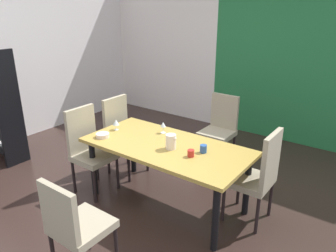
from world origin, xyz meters
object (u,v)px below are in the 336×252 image
(wine_glass_near_window, at_px, (116,122))
(chair_right_far, at_px, (258,174))
(chair_head_near, at_px, (74,224))
(serving_bowl_front, at_px, (103,135))
(pitcher_near_shelf, at_px, (171,142))
(chair_head_far, at_px, (220,126))
(cup_corner, at_px, (191,153))
(chair_left_near, at_px, (89,147))
(chair_left_far, at_px, (122,133))
(dining_table, at_px, (166,152))
(wine_glass_north, at_px, (163,125))
(cup_west, at_px, (203,149))

(wine_glass_near_window, bearing_deg, chair_right_far, 9.60)
(chair_head_near, distance_m, wine_glass_near_window, 1.60)
(serving_bowl_front, xyz_separation_m, pitcher_near_shelf, (0.83, 0.21, 0.06))
(chair_head_far, distance_m, cup_corner, 1.50)
(serving_bowl_front, bearing_deg, chair_head_near, -53.84)
(chair_left_near, distance_m, chair_head_near, 1.45)
(chair_head_far, xyz_separation_m, serving_bowl_front, (-0.71, -1.60, 0.22))
(chair_left_far, distance_m, cup_corner, 1.41)
(dining_table, relative_size, serving_bowl_front, 11.94)
(wine_glass_north, height_order, serving_bowl_front, wine_glass_north)
(chair_left_near, xyz_separation_m, cup_west, (1.39, 0.37, 0.22))
(chair_left_near, height_order, chair_head_near, chair_left_near)
(chair_right_far, height_order, chair_head_far, chair_right_far)
(chair_head_far, bearing_deg, chair_left_near, 60.07)
(wine_glass_near_window, relative_size, cup_west, 1.63)
(chair_head_near, distance_m, cup_west, 1.48)
(cup_corner, bearing_deg, serving_bowl_front, -170.86)
(dining_table, height_order, chair_right_far, chair_right_far)
(dining_table, bearing_deg, chair_head_near, -87.92)
(chair_head_near, xyz_separation_m, cup_corner, (0.33, 1.25, 0.25))
(dining_table, bearing_deg, serving_bowl_front, -160.17)
(chair_left_near, relative_size, chair_head_near, 1.12)
(cup_corner, bearing_deg, wine_glass_north, 150.53)
(dining_table, distance_m, wine_glass_near_window, 0.79)
(chair_left_far, relative_size, cup_corner, 14.42)
(pitcher_near_shelf, bearing_deg, cup_west, 20.92)
(chair_head_near, xyz_separation_m, cup_west, (0.38, 1.41, 0.26))
(chair_left_far, relative_size, wine_glass_near_window, 7.75)
(cup_corner, distance_m, cup_west, 0.17)
(chair_right_far, bearing_deg, pitcher_near_shelf, 111.77)
(dining_table, bearing_deg, wine_glass_north, 132.48)
(cup_west, bearing_deg, chair_left_near, -165.16)
(chair_left_far, bearing_deg, wine_glass_near_window, 33.50)
(chair_left_near, height_order, cup_corner, chair_left_near)
(pitcher_near_shelf, bearing_deg, serving_bowl_front, -165.63)
(chair_right_far, relative_size, wine_glass_near_window, 7.75)
(chair_left_near, xyz_separation_m, chair_head_near, (1.01, -1.04, -0.04))
(chair_left_far, bearing_deg, chair_left_near, -0.07)
(chair_head_near, distance_m, chair_left_far, 1.92)
(dining_table, distance_m, serving_bowl_front, 0.79)
(serving_bowl_front, height_order, pitcher_near_shelf, pitcher_near_shelf)
(wine_glass_near_window, distance_m, pitcher_near_shelf, 0.87)
(chair_head_near, height_order, serving_bowl_front, chair_head_near)
(chair_head_far, xyz_separation_m, chair_left_far, (-0.94, -1.04, 0.02))
(chair_left_near, relative_size, serving_bowl_front, 6.78)
(dining_table, distance_m, chair_left_near, 1.01)
(cup_west, bearing_deg, chair_head_far, 109.84)
(chair_left_far, bearing_deg, chair_head_near, 31.90)
(chair_left_far, xyz_separation_m, cup_west, (1.39, -0.22, 0.22))
(chair_left_near, distance_m, wine_glass_near_window, 0.45)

